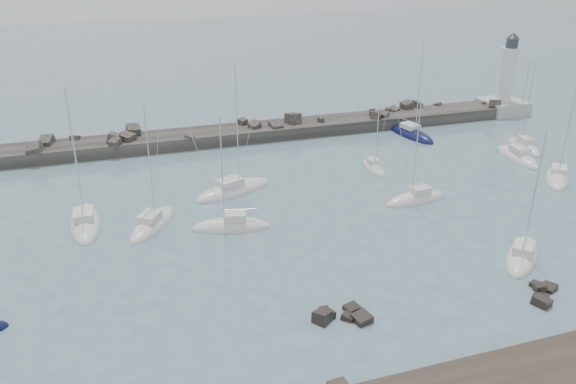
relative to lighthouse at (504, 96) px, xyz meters
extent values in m
plane|color=slate|center=(-47.00, -38.00, -3.09)|extent=(400.00, 400.00, 0.00)
cube|color=black|center=(-49.30, -47.49, -2.97)|extent=(1.66, 1.65, 1.08)
cube|color=black|center=(-50.25, -46.89, -3.02)|extent=(1.36, 1.31, 0.87)
cube|color=black|center=(-52.31, -46.53, -2.85)|extent=(1.81, 1.91, 1.52)
cube|color=black|center=(-51.65, -45.47, -3.05)|extent=(0.84, 0.91, 0.59)
cube|color=black|center=(-51.58, -46.26, -2.80)|extent=(1.04, 1.03, 0.67)
cube|color=black|center=(-49.45, -45.82, -3.14)|extent=(1.51, 1.39, 0.93)
cube|color=black|center=(-33.12, -48.39, -2.83)|extent=(1.09, 0.94, 0.88)
cube|color=black|center=(-32.16, -48.39, -3.00)|extent=(1.66, 1.56, 0.90)
cube|color=black|center=(-33.58, -49.16, -3.15)|extent=(1.20, 1.24, 0.73)
cube|color=black|center=(-34.36, -50.08, -2.89)|extent=(1.67, 1.67, 1.07)
cube|color=black|center=(-32.78, -47.77, -2.99)|extent=(1.42, 1.49, 0.63)
cube|color=#2F2D2A|center=(-54.50, 0.00, -2.89)|extent=(115.00, 6.00, 3.20)
cube|color=#2F2D2A|center=(-3.07, 0.63, -1.43)|extent=(1.65, 1.95, 1.38)
cube|color=#2F2D2A|center=(-25.58, -1.69, -1.05)|extent=(2.33, 1.95, 2.03)
cube|color=#2F2D2A|center=(-11.68, 2.32, -1.40)|extent=(1.62, 1.65, 1.46)
cube|color=#2F2D2A|center=(-21.47, 1.55, -1.31)|extent=(2.08, 1.84, 1.32)
cube|color=#2F2D2A|center=(-63.15, 1.62, -0.73)|extent=(2.19, 2.47, 2.07)
cube|color=#2F2D2A|center=(-25.16, -0.49, -0.97)|extent=(2.16, 2.26, 1.28)
cube|color=#2F2D2A|center=(-46.70, 1.74, -0.95)|extent=(1.63, 1.79, 1.30)
cube|color=#2F2D2A|center=(-66.07, -1.07, -0.81)|extent=(2.16, 1.97, 1.90)
cube|color=#2F2D2A|center=(-65.91, -2.38, -1.15)|extent=(2.02, 2.25, 1.90)
cube|color=#2F2D2A|center=(-15.74, 2.55, -0.99)|extent=(2.21, 2.18, 1.79)
cube|color=#2F2D2A|center=(-34.73, -0.81, -1.02)|extent=(1.07, 1.24, 1.14)
cube|color=#2F2D2A|center=(-75.03, 1.11, -1.20)|extent=(2.56, 3.01, 2.21)
cube|color=#2F2D2A|center=(-39.02, 0.07, -0.66)|extent=(2.38, 2.88, 2.10)
cube|color=#2F2D2A|center=(-55.54, -2.37, -1.36)|extent=(1.83, 1.73, 1.13)
cube|color=#2F2D2A|center=(-76.27, -2.01, -1.07)|extent=(2.39, 2.63, 2.40)
cube|color=#2F2D2A|center=(-17.92, 2.18, -1.03)|extent=(2.37, 2.19, 2.35)
cube|color=#2F2D2A|center=(-23.92, -1.16, -1.39)|extent=(2.46, 2.33, 1.63)
cube|color=#2F2D2A|center=(-64.27, -0.64, -1.00)|extent=(2.84, 2.95, 1.58)
cube|color=#2F2D2A|center=(-71.31, 2.22, -1.26)|extent=(1.62, 1.94, 1.29)
cube|color=#2F2D2A|center=(-42.23, -1.08, -1.33)|extent=(2.04, 2.44, 1.89)
cube|color=#2F2D2A|center=(-37.93, 2.11, -1.29)|extent=(1.75, 1.73, 1.61)
cube|color=#2F2D2A|center=(-45.35, -0.45, -1.26)|extent=(2.27, 2.40, 2.12)
cube|color=#2F2D2A|center=(-24.52, 1.84, -1.07)|extent=(1.37, 1.42, 0.90)
cube|color=#2F2D2A|center=(-20.51, 1.79, -1.40)|extent=(1.88, 2.12, 1.73)
cube|color=#2F2D2A|center=(-2.90, -1.57, -0.79)|extent=(3.01, 3.13, 1.91)
cube|color=#2F2D2A|center=(-15.36, 2.29, -1.15)|extent=(1.41, 1.65, 1.19)
cube|color=#A4A49F|center=(0.00, 0.00, -2.29)|extent=(7.00, 7.00, 3.00)
cylinder|color=white|center=(0.00, 0.00, 3.71)|extent=(2.50, 2.50, 9.00)
cylinder|color=white|center=(0.00, 0.00, 8.13)|extent=(3.20, 3.20, 0.25)
cylinder|color=#33373D|center=(0.00, 0.00, 9.01)|extent=(2.00, 2.00, 1.60)
cone|color=#33373D|center=(0.00, 0.00, 10.31)|extent=(2.20, 2.20, 1.00)
ellipsoid|color=silver|center=(-70.04, -23.14, -3.04)|extent=(3.12, 9.95, 2.45)
cube|color=silver|center=(-70.03, -23.63, -1.62)|extent=(2.01, 2.79, 0.76)
cylinder|color=silver|center=(-70.04, -22.34, 4.71)|extent=(0.13, 0.13, 13.41)
cylinder|color=silver|center=(-70.03, -24.33, -0.92)|extent=(0.12, 3.97, 0.11)
ellipsoid|color=silver|center=(-63.27, -25.58, -3.04)|extent=(6.94, 8.83, 2.15)
cube|color=silver|center=(-63.50, -25.95, -1.79)|extent=(2.79, 3.01, 0.67)
cylinder|color=silver|center=(-62.90, -24.99, 3.77)|extent=(0.11, 0.11, 11.79)
cylinder|color=silver|center=(-63.83, -26.47, -1.17)|extent=(1.94, 3.01, 0.10)
ellipsoid|color=silver|center=(-53.11, -19.46, -3.04)|extent=(10.87, 6.74, 2.42)
cube|color=silver|center=(-53.60, -19.64, -1.66)|extent=(3.47, 3.00, 0.71)
cylinder|color=silver|center=(-52.34, -19.16, 5.01)|extent=(0.12, 0.12, 14.04)
cylinder|color=silver|center=(-54.28, -19.91, -1.00)|extent=(3.92, 1.58, 0.10)
ellipsoid|color=silver|center=(-55.53, -28.75, -3.04)|extent=(8.55, 4.31, 2.27)
cube|color=silver|center=(-55.13, -28.84, -1.69)|extent=(2.60, 2.12, 0.78)
cylinder|color=silver|center=(-56.17, -28.60, 3.45)|extent=(0.13, 0.13, 11.05)
cylinder|color=silver|center=(-54.57, -28.97, -0.96)|extent=(3.22, 0.84, 0.11)
ellipsoid|color=silver|center=(-33.83, -17.89, -3.04)|extent=(2.25, 6.32, 1.73)
cube|color=silver|center=(-33.81, -17.58, -2.01)|extent=(1.34, 1.81, 0.60)
cylinder|color=silver|center=(-33.85, -18.39, 1.90)|extent=(0.10, 0.10, 8.41)
cylinder|color=silver|center=(-33.79, -17.14, -1.45)|extent=(0.21, 2.49, 0.09)
ellipsoid|color=silver|center=(-30.76, -43.30, -3.04)|extent=(7.94, 7.75, 2.19)
cube|color=silver|center=(-31.07, -43.59, -1.76)|extent=(2.89, 2.87, 0.71)
cylinder|color=silver|center=(-30.27, -42.83, 3.61)|extent=(0.12, 0.12, 11.44)
cylinder|color=silver|center=(-31.50, -44.00, -1.10)|extent=(2.52, 2.42, 0.10)
ellipsoid|color=#0E143E|center=(-21.82, -6.77, -3.04)|extent=(4.58, 10.12, 2.43)
cube|color=silver|center=(-21.90, -6.29, -1.63)|extent=(2.39, 3.02, 0.76)
cylinder|color=silver|center=(-21.70, -7.54, 4.58)|extent=(0.13, 0.13, 13.18)
cylinder|color=silver|center=(-22.01, -5.61, -0.92)|extent=(0.75, 3.87, 0.11)
ellipsoid|color=silver|center=(-33.59, -28.56, -3.04)|extent=(8.32, 3.41, 2.15)
cube|color=silver|center=(-33.19, -28.52, -1.77)|extent=(2.43, 1.88, 0.71)
cylinder|color=silver|center=(-34.24, -28.64, 3.33)|extent=(0.12, 0.12, 10.92)
cylinder|color=silver|center=(-32.63, -28.45, -1.11)|extent=(3.23, 0.47, 0.10)
ellipsoid|color=silver|center=(-13.06, -20.40, -3.04)|extent=(3.92, 9.54, 2.42)
cube|color=silver|center=(-13.11, -20.86, -1.62)|extent=(2.15, 2.79, 0.79)
cylinder|color=silver|center=(-12.98, -19.66, 4.24)|extent=(0.14, 0.14, 12.52)
cylinder|color=silver|center=(-13.19, -21.51, -0.89)|extent=(0.54, 3.70, 0.11)
ellipsoid|color=silver|center=(-13.19, -28.31, -3.04)|extent=(7.90, 8.32, 2.08)
cube|color=silver|center=(-12.90, -27.98, -1.85)|extent=(2.96, 3.01, 0.62)
cylinder|color=silver|center=(-13.66, -28.83, 3.76)|extent=(0.11, 0.11, 11.84)
cylinder|color=silver|center=(-12.49, -27.53, -1.27)|extent=(2.42, 2.66, 0.09)
ellipsoid|color=silver|center=(-9.26, -17.10, -3.04)|extent=(3.94, 8.43, 2.30)
cube|color=silver|center=(-9.33, -17.50, -1.67)|extent=(2.02, 2.53, 0.80)
cylinder|color=silver|center=(-9.14, -16.46, 3.41)|extent=(0.14, 0.14, 10.95)
cylinder|color=silver|center=(-9.44, -18.06, -0.92)|extent=(0.70, 3.21, 0.11)
camera|label=1|loc=(-66.14, -80.21, 23.84)|focal=35.00mm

